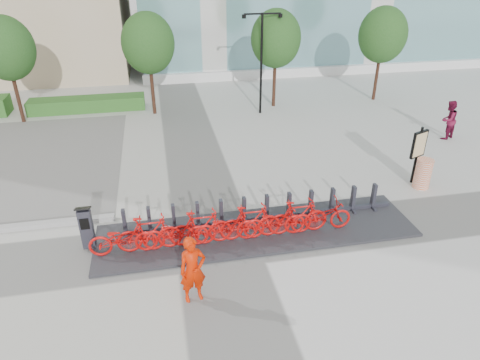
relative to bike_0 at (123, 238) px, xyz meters
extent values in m
plane|color=beige|center=(2.60, 0.05, -0.57)|extent=(120.00, 120.00, 0.00)
cube|color=#326B27|center=(-2.40, 13.25, -0.22)|extent=(6.00, 1.20, 0.70)
cylinder|color=#3F2117|center=(-5.40, 12.05, 0.93)|extent=(0.18, 0.18, 3.00)
ellipsoid|color=#1A4715|center=(-5.40, 12.05, 3.03)|extent=(2.60, 2.60, 2.99)
cylinder|color=#3F2117|center=(1.10, 12.05, 0.93)|extent=(0.18, 0.18, 3.00)
ellipsoid|color=#1A4715|center=(1.10, 12.05, 3.03)|extent=(2.60, 2.60, 2.99)
cylinder|color=#3F2117|center=(7.60, 12.05, 0.93)|extent=(0.18, 0.18, 3.00)
ellipsoid|color=#1A4715|center=(7.60, 12.05, 3.03)|extent=(2.60, 2.60, 2.99)
cylinder|color=#3F2117|center=(13.60, 12.05, 0.93)|extent=(0.18, 0.18, 3.00)
ellipsoid|color=#1A4715|center=(13.60, 12.05, 3.03)|extent=(2.60, 2.60, 2.99)
cylinder|color=black|center=(6.60, 11.05, 1.93)|extent=(0.12, 0.12, 5.00)
cube|color=black|center=(6.15, 11.05, 4.38)|extent=(0.90, 0.08, 0.08)
cube|color=black|center=(7.05, 11.05, 4.38)|extent=(0.90, 0.08, 0.08)
cylinder|color=black|center=(5.70, 11.05, 4.28)|extent=(0.20, 0.20, 0.18)
cylinder|color=black|center=(7.50, 11.05, 4.28)|extent=(0.20, 0.20, 0.18)
cube|color=#2A2A30|center=(3.90, 0.35, -0.53)|extent=(9.60, 2.40, 0.08)
imported|color=red|center=(0.00, 0.00, 0.00)|extent=(1.87, 0.65, 0.98)
imported|color=red|center=(0.72, 0.00, 0.05)|extent=(1.81, 0.51, 1.09)
imported|color=red|center=(1.44, 0.00, 0.00)|extent=(1.87, 0.65, 0.98)
imported|color=red|center=(2.16, 0.00, 0.05)|extent=(1.81, 0.51, 1.09)
imported|color=red|center=(2.88, 0.00, 0.00)|extent=(1.87, 0.65, 0.98)
imported|color=red|center=(3.60, 0.00, 0.05)|extent=(1.81, 0.51, 1.09)
imported|color=red|center=(4.32, 0.00, 0.00)|extent=(1.87, 0.65, 0.98)
imported|color=red|center=(5.04, 0.00, 0.05)|extent=(1.81, 0.51, 1.09)
imported|color=red|center=(5.76, 0.00, 0.00)|extent=(1.87, 0.65, 0.98)
cube|color=#282933|center=(-0.99, 0.51, 0.12)|extent=(0.34, 0.29, 1.22)
cube|color=black|center=(-0.99, 0.51, 0.77)|extent=(0.41, 0.34, 0.16)
cube|color=black|center=(-0.99, 0.35, 0.36)|extent=(0.24, 0.02, 0.34)
imported|color=red|center=(1.73, -2.09, 0.32)|extent=(0.72, 0.54, 1.77)
imported|color=maroon|center=(14.04, 5.95, 0.31)|extent=(1.06, 0.96, 1.77)
cylinder|color=#E54910|center=(10.34, 1.94, -0.02)|extent=(0.75, 0.75, 1.10)
cylinder|color=black|center=(10.24, 2.35, 0.51)|extent=(0.10, 0.10, 2.17)
cube|color=black|center=(10.24, 2.35, 0.96)|extent=(0.69, 0.36, 0.98)
cube|color=#CFB47F|center=(10.24, 2.29, 0.96)|extent=(0.57, 0.25, 0.87)
camera|label=1|loc=(1.27, -10.07, 6.93)|focal=32.00mm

